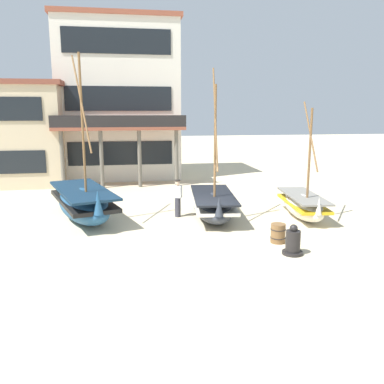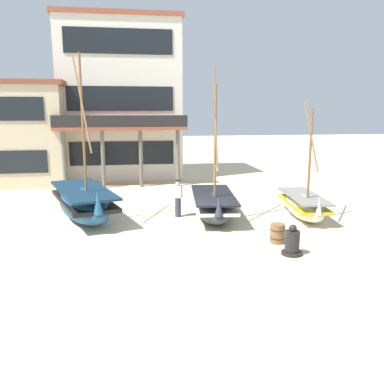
# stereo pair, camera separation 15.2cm
# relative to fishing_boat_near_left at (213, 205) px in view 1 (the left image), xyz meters

# --- Properties ---
(ground_plane) EXTENTS (120.00, 120.00, 0.00)m
(ground_plane) POSITION_rel_fishing_boat_near_left_xyz_m (-1.08, -1.87, -0.62)
(ground_plane) COLOR beige
(fishing_boat_near_left) EXTENTS (2.21, 4.70, 6.46)m
(fishing_boat_near_left) POSITION_rel_fishing_boat_near_left_xyz_m (0.00, 0.00, 0.00)
(fishing_boat_near_left) COLOR #2D333D
(fishing_boat_near_left) RESTS_ON ground
(fishing_boat_centre_large) EXTENTS (3.46, 5.71, 6.96)m
(fishing_boat_centre_large) POSITION_rel_fishing_boat_near_left_xyz_m (-5.61, 0.72, 0.13)
(fishing_boat_centre_large) COLOR #23517A
(fishing_boat_centre_large) RESTS_ON ground
(fishing_boat_far_right) EXTENTS (1.73, 4.05, 5.07)m
(fishing_boat_far_right) POSITION_rel_fishing_boat_near_left_xyz_m (3.98, -0.49, -0.05)
(fishing_boat_far_right) COLOR silver
(fishing_boat_far_right) RESTS_ON ground
(fisherman_by_hull) EXTENTS (0.42, 0.37, 1.68)m
(fisherman_by_hull) POSITION_rel_fishing_boat_near_left_xyz_m (-1.50, 0.53, 0.21)
(fisherman_by_hull) COLOR #33333D
(fisherman_by_hull) RESTS_ON ground
(capstan_winch) EXTENTS (0.69, 0.69, 1.03)m
(capstan_winch) POSITION_rel_fishing_boat_near_left_xyz_m (1.64, -4.88, -0.22)
(capstan_winch) COLOR black
(capstan_winch) RESTS_ON ground
(wooden_barrel) EXTENTS (0.56, 0.56, 0.70)m
(wooden_barrel) POSITION_rel_fishing_boat_near_left_xyz_m (1.60, -3.65, -0.27)
(wooden_barrel) COLOR brown
(wooden_barrel) RESTS_ON ground
(harbor_building_main) EXTENTS (8.36, 8.00, 10.81)m
(harbor_building_main) POSITION_rel_fishing_boat_near_left_xyz_m (-4.02, 12.80, 4.77)
(harbor_building_main) COLOR silver
(harbor_building_main) RESTS_ON ground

